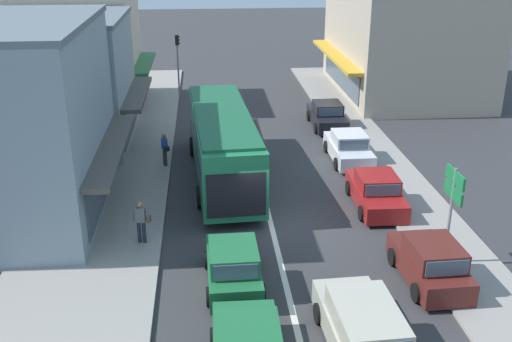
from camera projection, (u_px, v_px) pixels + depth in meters
ground_plane at (271, 226)px, 23.45m from camera, size 140.00×140.00×0.00m
lane_centre_line at (261, 185)px, 27.14m from camera, size 0.20×28.00×0.01m
sidewalk_left at (115, 173)px, 28.41m from camera, size 5.20×44.00×0.14m
kerb_right at (383, 164)px, 29.48m from camera, size 2.80×44.00×0.12m
shopfront_corner_near at (4, 123)px, 23.02m from camera, size 8.10×9.32×7.75m
shopfront_mid_block at (55, 82)px, 31.19m from camera, size 8.49×7.66×6.79m
shopfront_far_end at (81, 43)px, 38.07m from camera, size 7.93×7.40×8.16m
building_right_far at (406, 27)px, 40.96m from camera, size 9.76×12.87×9.19m
city_bus at (222, 140)px, 27.20m from camera, size 3.18×10.98×3.23m
hatchback_adjacent_lane_trail at (233, 267)px, 19.25m from camera, size 1.86×3.72×1.54m
wagon_behind_bus_mid at (363, 329)px, 16.17m from camera, size 2.07×4.57×1.58m
parked_hatchback_kerb_front at (430, 263)px, 19.46m from camera, size 1.92×3.75×1.54m
parked_sedan_kerb_second at (376, 192)px, 24.86m from camera, size 1.98×4.24×1.47m
parked_sedan_kerb_third at (349, 148)px, 29.87m from camera, size 1.90×4.20×1.47m
parked_sedan_kerb_rear at (327, 116)px, 35.05m from camera, size 1.91×4.21×1.47m
traffic_light_downstreet at (178, 55)px, 40.83m from camera, size 0.32×0.24×4.20m
directional_road_sign at (453, 194)px, 19.70m from camera, size 0.10×1.40×3.60m
pedestrian_with_handbag_near at (165, 148)px, 28.73m from camera, size 0.44×0.64×1.63m
pedestrian_browsing_midblock at (141, 219)px, 21.60m from camera, size 0.66×0.30×1.63m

